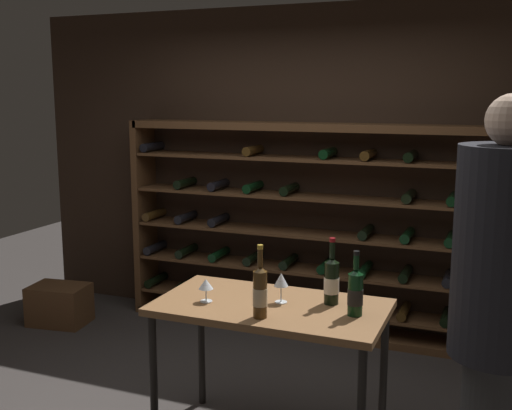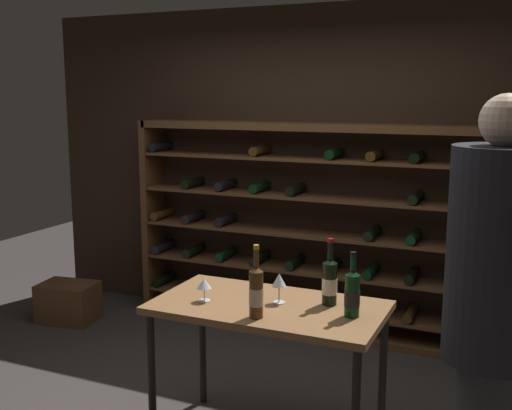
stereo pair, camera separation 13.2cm
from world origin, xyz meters
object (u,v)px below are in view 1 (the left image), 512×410
object	(u,v)px
tasting_table	(271,318)
wine_glass_stemmed_right	(206,285)
wine_rack	(309,232)
wine_bottle_amber_reserve	(332,280)
person_guest_blue_shirt	(500,301)
wine_crate	(60,304)
wine_bottle_gold_foil	(355,292)
wine_bottle_green_slim	(260,292)
wine_glass_stemmed_left	(281,281)

from	to	relation	value
tasting_table	wine_glass_stemmed_right	world-z (taller)	wine_glass_stemmed_right
wine_rack	wine_bottle_amber_reserve	distance (m)	1.74
tasting_table	person_guest_blue_shirt	distance (m)	1.24
person_guest_blue_shirt	wine_crate	bearing A→B (deg)	76.39
person_guest_blue_shirt	wine_crate	distance (m)	3.90
wine_bottle_gold_foil	wine_bottle_amber_reserve	size ratio (longest dim) A/B	0.93
wine_crate	wine_bottle_green_slim	xyz separation A→B (m)	(2.38, -1.32, 0.80)
tasting_table	wine_crate	bearing A→B (deg)	155.02
wine_glass_stemmed_right	person_guest_blue_shirt	bearing A→B (deg)	-7.32
wine_rack	wine_bottle_amber_reserve	bearing A→B (deg)	-68.79
wine_bottle_amber_reserve	wine_glass_stemmed_left	world-z (taller)	wine_bottle_amber_reserve
wine_glass_stemmed_left	wine_bottle_amber_reserve	bearing A→B (deg)	18.08
wine_bottle_gold_foil	wine_glass_stemmed_left	world-z (taller)	wine_bottle_gold_foil
wine_rack	wine_bottle_green_slim	bearing A→B (deg)	-80.00
wine_rack	person_guest_blue_shirt	size ratio (longest dim) A/B	1.60
tasting_table	wine_bottle_gold_foil	size ratio (longest dim) A/B	3.66
wine_rack	tasting_table	bearing A→B (deg)	-79.53
wine_bottle_green_slim	wine_glass_stemmed_right	size ratio (longest dim) A/B	2.95
wine_rack	person_guest_blue_shirt	world-z (taller)	person_guest_blue_shirt
wine_glass_stemmed_left	wine_rack	bearing A→B (deg)	102.17
wine_glass_stemmed_right	tasting_table	bearing A→B (deg)	15.95
wine_crate	wine_glass_stemmed_right	bearing A→B (deg)	-30.71
wine_glass_stemmed_left	tasting_table	bearing A→B (deg)	-136.29
tasting_table	wine_glass_stemmed_left	size ratio (longest dim) A/B	7.48
wine_bottle_amber_reserve	person_guest_blue_shirt	bearing A→B (deg)	-26.12
wine_bottle_gold_foil	wine_glass_stemmed_right	world-z (taller)	wine_bottle_gold_foil
wine_bottle_gold_foil	wine_bottle_green_slim	bearing A→B (deg)	-154.22
wine_rack	wine_bottle_gold_foil	size ratio (longest dim) A/B	9.20
wine_bottle_gold_foil	wine_glass_stemmed_right	distance (m)	0.82
person_guest_blue_shirt	wine_glass_stemmed_right	bearing A→B (deg)	90.63
wine_bottle_amber_reserve	wine_glass_stemmed_right	world-z (taller)	wine_bottle_amber_reserve
tasting_table	wine_bottle_amber_reserve	size ratio (longest dim) A/B	3.40
person_guest_blue_shirt	wine_bottle_amber_reserve	distance (m)	0.96
wine_crate	wine_glass_stemmed_right	size ratio (longest dim) A/B	3.70
person_guest_blue_shirt	wine_bottle_green_slim	bearing A→B (deg)	94.21
wine_bottle_amber_reserve	wine_rack	bearing A→B (deg)	111.21
wine_crate	wine_bottle_amber_reserve	world-z (taller)	wine_bottle_amber_reserve
tasting_table	wine_bottle_amber_reserve	world-z (taller)	wine_bottle_amber_reserve
wine_rack	wine_glass_stemmed_left	distance (m)	1.74
wine_rack	tasting_table	xyz separation A→B (m)	(0.32, -1.74, -0.09)
wine_rack	wine_bottle_green_slim	world-z (taller)	wine_rack
tasting_table	wine_bottle_green_slim	size ratio (longest dim) A/B	3.27
wine_crate	wine_glass_stemmed_right	distance (m)	2.47
person_guest_blue_shirt	wine_crate	xyz separation A→B (m)	(-3.52, 1.39, -0.92)
wine_crate	wine_bottle_amber_reserve	xyz separation A→B (m)	(2.67, -0.97, 0.80)
person_guest_blue_shirt	wine_bottle_green_slim	xyz separation A→B (m)	(-1.14, 0.07, -0.12)
wine_bottle_amber_reserve	wine_glass_stemmed_left	xyz separation A→B (m)	(-0.26, -0.09, -0.01)
wine_crate	wine_bottle_amber_reserve	size ratio (longest dim) A/B	1.30
wine_bottle_green_slim	wine_glass_stemmed_right	world-z (taller)	wine_bottle_green_slim
wine_glass_stemmed_right	wine_crate	bearing A→B (deg)	149.29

